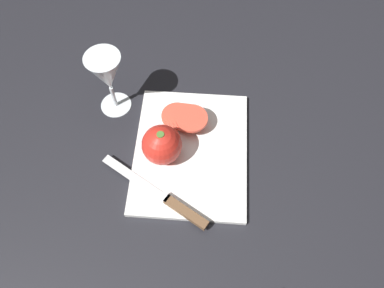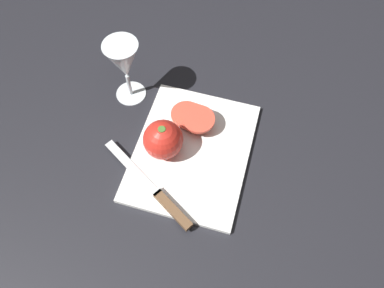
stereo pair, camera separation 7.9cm
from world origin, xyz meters
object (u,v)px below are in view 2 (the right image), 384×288
whole_tomato (163,140)px  knife (164,200)px  tomato_slice_stack_near (192,117)px  wine_glass (124,63)px

whole_tomato → knife: 0.13m
whole_tomato → tomato_slice_stack_near: size_ratio=0.80×
knife → tomato_slice_stack_near: tomato_slice_stack_near is taller
wine_glass → knife: bearing=-146.2°
wine_glass → knife: (-0.24, -0.16, -0.09)m
knife → tomato_slice_stack_near: size_ratio=2.21×
whole_tomato → wine_glass: bearing=44.6°
wine_glass → whole_tomato: (-0.13, -0.13, -0.06)m
whole_tomato → tomato_slice_stack_near: bearing=-24.0°
wine_glass → whole_tomato: 0.19m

